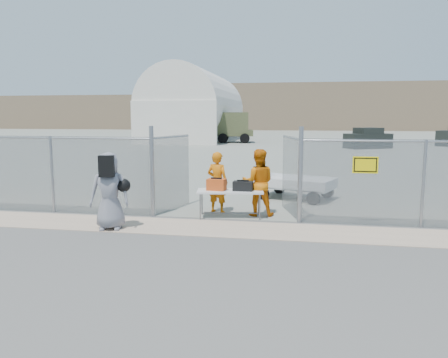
% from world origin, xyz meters
% --- Properties ---
extents(ground, '(160.00, 160.00, 0.00)m').
position_xyz_m(ground, '(0.00, 0.00, 0.00)').
color(ground, '#4B4848').
extents(tarmac_inside, '(160.00, 80.00, 0.01)m').
position_xyz_m(tarmac_inside, '(0.00, 42.00, 0.01)').
color(tarmac_inside, gray).
rests_on(tarmac_inside, ground).
extents(dirt_strip, '(44.00, 1.60, 0.01)m').
position_xyz_m(dirt_strip, '(0.00, 1.00, 0.01)').
color(dirt_strip, tan).
rests_on(dirt_strip, ground).
extents(distant_hills, '(140.00, 6.00, 9.00)m').
position_xyz_m(distant_hills, '(5.00, 78.00, 4.50)').
color(distant_hills, '#7F684F').
rests_on(distant_hills, ground).
extents(chain_link_fence, '(40.00, 0.20, 2.20)m').
position_xyz_m(chain_link_fence, '(0.00, 2.00, 1.10)').
color(chain_link_fence, gray).
rests_on(chain_link_fence, ground).
extents(quonset_hangar, '(9.00, 18.00, 8.00)m').
position_xyz_m(quonset_hangar, '(-10.00, 40.00, 4.00)').
color(quonset_hangar, white).
rests_on(quonset_hangar, ground).
extents(folding_table, '(1.88, 1.00, 0.76)m').
position_xyz_m(folding_table, '(0.13, 2.24, 0.38)').
color(folding_table, silver).
rests_on(folding_table, ground).
extents(orange_bag, '(0.53, 0.38, 0.31)m').
position_xyz_m(orange_bag, '(-0.24, 2.19, 0.91)').
color(orange_bag, '#D84F19').
rests_on(orange_bag, folding_table).
extents(black_duffel, '(0.53, 0.32, 0.25)m').
position_xyz_m(black_duffel, '(0.48, 2.23, 0.89)').
color(black_duffel, black).
rests_on(black_duffel, folding_table).
extents(security_worker_left, '(0.74, 0.60, 1.76)m').
position_xyz_m(security_worker_left, '(-0.33, 2.80, 0.88)').
color(security_worker_left, orange).
rests_on(security_worker_left, ground).
extents(security_worker_right, '(0.97, 0.79, 1.87)m').
position_xyz_m(security_worker_right, '(0.86, 2.61, 0.93)').
color(security_worker_right, orange).
rests_on(security_worker_right, ground).
extents(visitor, '(1.05, 0.81, 1.91)m').
position_xyz_m(visitor, '(-2.57, 0.49, 0.95)').
color(visitor, gray).
rests_on(visitor, ground).
extents(utility_trailer, '(3.58, 2.67, 0.78)m').
position_xyz_m(utility_trailer, '(1.85, 5.30, 0.39)').
color(utility_trailer, silver).
rests_on(utility_trailer, ground).
extents(military_truck, '(6.82, 3.26, 3.13)m').
position_xyz_m(military_truck, '(-6.19, 35.53, 1.56)').
color(military_truck, '#525733').
rests_on(military_truck, ground).
extents(parked_vehicle_near, '(4.18, 3.29, 1.73)m').
position_xyz_m(parked_vehicle_near, '(7.61, 29.57, 0.86)').
color(parked_vehicle_near, black).
rests_on(parked_vehicle_near, ground).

